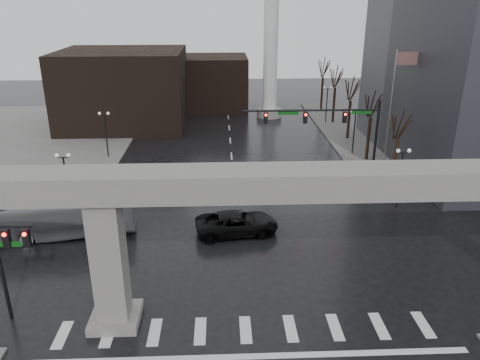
% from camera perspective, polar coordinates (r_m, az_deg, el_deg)
% --- Properties ---
extents(ground, '(160.00, 160.00, 0.00)m').
position_cam_1_polar(ground, '(26.83, 0.56, -16.43)').
color(ground, black).
rests_on(ground, ground).
extents(sidewalk_ne, '(28.00, 36.00, 0.15)m').
position_cam_1_polar(sidewalk_ne, '(65.35, 22.30, 5.32)').
color(sidewalk_ne, slate).
rests_on(sidewalk_ne, ground).
extents(sidewalk_nw, '(28.00, 36.00, 0.15)m').
position_cam_1_polar(sidewalk_nw, '(64.43, -25.12, 4.68)').
color(sidewalk_nw, slate).
rests_on(sidewalk_nw, ground).
extents(elevated_guideway, '(48.00, 2.60, 8.70)m').
position_cam_1_polar(elevated_guideway, '(23.34, 3.73, -2.86)').
color(elevated_guideway, gray).
rests_on(elevated_guideway, ground).
extents(building_far_left, '(16.00, 14.00, 10.00)m').
position_cam_1_polar(building_far_left, '(65.45, -13.97, 10.76)').
color(building_far_left, black).
rests_on(building_far_left, ground).
extents(building_far_mid, '(10.00, 10.00, 8.00)m').
position_cam_1_polar(building_far_mid, '(74.20, -3.13, 11.77)').
color(building_far_mid, black).
rests_on(building_far_mid, ground).
extents(smokestack, '(3.60, 3.60, 30.00)m').
position_cam_1_polar(smokestack, '(67.59, 3.84, 18.78)').
color(smokestack, silver).
rests_on(smokestack, ground).
extents(signal_mast_arm, '(12.12, 0.43, 8.00)m').
position_cam_1_polar(signal_mast_arm, '(42.56, 11.51, 6.55)').
color(signal_mast_arm, black).
rests_on(signal_mast_arm, ground).
extents(signal_left_pole, '(2.30, 0.30, 6.00)m').
position_cam_1_polar(signal_left_pole, '(27.30, -26.37, -8.02)').
color(signal_left_pole, black).
rests_on(signal_left_pole, ground).
extents(flagpole_assembly, '(2.06, 0.12, 12.00)m').
position_cam_1_polar(flagpole_assembly, '(47.03, 18.34, 9.43)').
color(flagpole_assembly, silver).
rests_on(flagpole_assembly, ground).
extents(lamp_right_0, '(1.22, 0.32, 5.11)m').
position_cam_1_polar(lamp_right_0, '(40.23, 19.07, 1.39)').
color(lamp_right_0, black).
rests_on(lamp_right_0, ground).
extents(lamp_right_1, '(1.22, 0.32, 5.11)m').
position_cam_1_polar(lamp_right_1, '(52.90, 13.81, 6.62)').
color(lamp_right_1, black).
rests_on(lamp_right_1, ground).
extents(lamp_right_2, '(1.22, 0.32, 5.11)m').
position_cam_1_polar(lamp_right_2, '(66.11, 10.57, 9.78)').
color(lamp_right_2, black).
rests_on(lamp_right_2, ground).
extents(lamp_left_0, '(1.22, 0.32, 5.11)m').
position_cam_1_polar(lamp_left_0, '(39.45, -20.53, 0.81)').
color(lamp_left_0, black).
rests_on(lamp_left_0, ground).
extents(lamp_left_1, '(1.22, 0.32, 5.11)m').
position_cam_1_polar(lamp_left_1, '(52.31, -16.11, 6.23)').
color(lamp_left_1, black).
rests_on(lamp_left_1, ground).
extents(lamp_left_2, '(1.22, 0.32, 5.11)m').
position_cam_1_polar(lamp_left_2, '(65.64, -13.42, 9.48)').
color(lamp_left_2, black).
rests_on(lamp_left_2, ground).
extents(tree_right_0, '(1.09, 1.58, 7.50)m').
position_cam_1_polar(tree_right_0, '(44.35, 18.42, 2.36)').
color(tree_right_0, black).
rests_on(tree_right_0, ground).
extents(tree_right_1, '(1.09, 1.61, 7.67)m').
position_cam_1_polar(tree_right_1, '(51.53, 15.44, 5.36)').
color(tree_right_1, black).
rests_on(tree_right_1, ground).
extents(tree_right_2, '(1.10, 1.63, 7.85)m').
position_cam_1_polar(tree_right_2, '(58.92, 13.19, 7.61)').
color(tree_right_2, black).
rests_on(tree_right_2, ground).
extents(tree_right_3, '(1.11, 1.66, 8.02)m').
position_cam_1_polar(tree_right_3, '(66.46, 11.42, 9.34)').
color(tree_right_3, black).
rests_on(tree_right_3, ground).
extents(tree_right_4, '(1.12, 1.69, 8.19)m').
position_cam_1_polar(tree_right_4, '(74.09, 10.00, 10.72)').
color(tree_right_4, black).
rests_on(tree_right_4, ground).
extents(pickup_truck, '(6.44, 3.68, 1.69)m').
position_cam_1_polar(pickup_truck, '(34.71, -0.38, -5.30)').
color(pickup_truck, black).
rests_on(pickup_truck, ground).
extents(city_bus, '(11.16, 4.42, 3.03)m').
position_cam_1_polar(city_bus, '(36.64, -21.30, -4.21)').
color(city_bus, '#A3A3A7').
rests_on(city_bus, ground).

